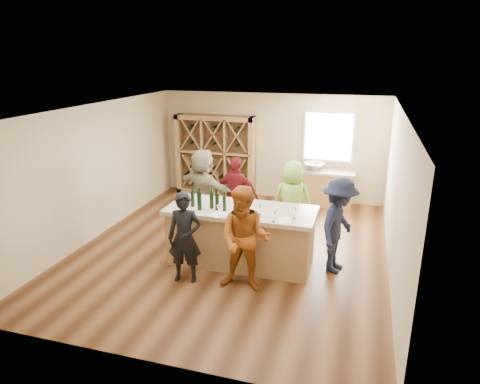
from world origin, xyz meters
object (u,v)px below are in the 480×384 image
(wine_rack, at_px, (216,156))
(person_far_mid, at_px, (236,196))
(person_server, at_px, (338,226))
(wine_bottle_d, at_px, (217,202))
(person_near_left, at_px, (185,238))
(sink, at_px, (314,166))
(person_far_right, at_px, (292,201))
(tasting_counter_base, at_px, (241,238))
(wine_bottle_f, at_px, (239,206))
(wine_bottle_c, at_px, (212,200))
(wine_bottle_b, at_px, (199,201))
(person_far_left, at_px, (203,189))
(wine_bottle_a, at_px, (193,199))
(wine_bottle_e, at_px, (224,203))
(person_near_right, at_px, (245,239))

(wine_rack, distance_m, person_far_mid, 2.85)
(wine_rack, relative_size, person_server, 1.27)
(wine_bottle_d, distance_m, person_near_left, 0.91)
(sink, xyz_separation_m, person_far_right, (-0.15, -2.39, -0.16))
(tasting_counter_base, distance_m, wine_bottle_f, 0.79)
(wine_bottle_c, xyz_separation_m, person_server, (2.26, 0.32, -0.37))
(wine_bottle_b, xyz_separation_m, person_far_left, (-0.58, 1.69, -0.34))
(wine_bottle_a, xyz_separation_m, person_near_left, (0.16, -0.77, -0.43))
(wine_bottle_e, bearing_deg, wine_bottle_d, 176.15)
(person_server, bearing_deg, wine_bottle_c, 112.15)
(person_far_mid, bearing_deg, sink, -114.99)
(person_far_left, bearing_deg, tasting_counter_base, 157.82)
(wine_bottle_a, bearing_deg, person_server, 7.06)
(person_far_right, relative_size, person_far_left, 0.94)
(wine_bottle_a, relative_size, wine_bottle_d, 0.97)
(person_near_left, distance_m, wine_bottle_f, 1.08)
(person_far_mid, bearing_deg, wine_bottle_b, 86.04)
(tasting_counter_base, relative_size, person_far_right, 1.53)
(wine_bottle_b, height_order, wine_bottle_e, wine_bottle_b)
(wine_rack, distance_m, sink, 2.70)
(wine_bottle_c, distance_m, wine_bottle_e, 0.27)
(person_far_left, bearing_deg, person_far_right, -156.88)
(tasting_counter_base, xyz_separation_m, wine_bottle_c, (-0.52, -0.13, 0.74))
(wine_bottle_b, relative_size, person_far_left, 0.18)
(wine_bottle_e, bearing_deg, person_far_right, 57.31)
(person_far_mid, bearing_deg, wine_bottle_f, 112.55)
(tasting_counter_base, relative_size, wine_bottle_b, 7.86)
(wine_bottle_f, bearing_deg, person_far_mid, 108.47)
(person_far_left, bearing_deg, person_far_mid, -163.28)
(tasting_counter_base, distance_m, person_near_left, 1.21)
(person_far_right, bearing_deg, wine_bottle_c, 44.92)
(wine_bottle_e, xyz_separation_m, person_server, (2.00, 0.37, -0.34))
(person_near_right, relative_size, person_far_left, 0.98)
(tasting_counter_base, distance_m, wine_bottle_c, 0.91)
(sink, bearing_deg, person_server, -76.16)
(person_server, bearing_deg, tasting_counter_base, 110.17)
(person_far_mid, bearing_deg, wine_rack, -57.51)
(person_near_left, distance_m, person_far_left, 2.40)
(wine_bottle_c, height_order, person_near_left, person_near_left)
(wine_rack, relative_size, wine_bottle_e, 8.21)
(person_far_left, relative_size, wine_bottle_f, 6.04)
(wine_rack, xyz_separation_m, person_near_right, (2.16, -4.69, -0.21))
(wine_bottle_b, bearing_deg, wine_bottle_f, -2.31)
(wine_bottle_d, relative_size, person_server, 0.17)
(person_near_right, bearing_deg, person_far_left, 123.21)
(person_far_right, bearing_deg, person_far_mid, -3.06)
(wine_bottle_a, distance_m, wine_bottle_b, 0.23)
(wine_bottle_a, height_order, wine_bottle_d, wine_bottle_d)
(person_far_mid, xyz_separation_m, person_far_right, (1.20, 0.04, -0.00))
(sink, distance_m, wine_bottle_e, 4.07)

